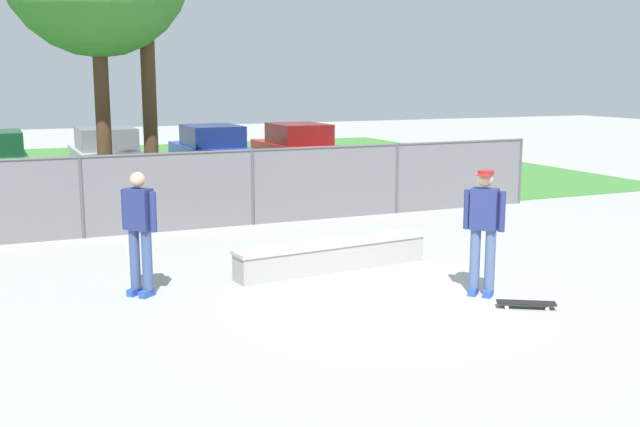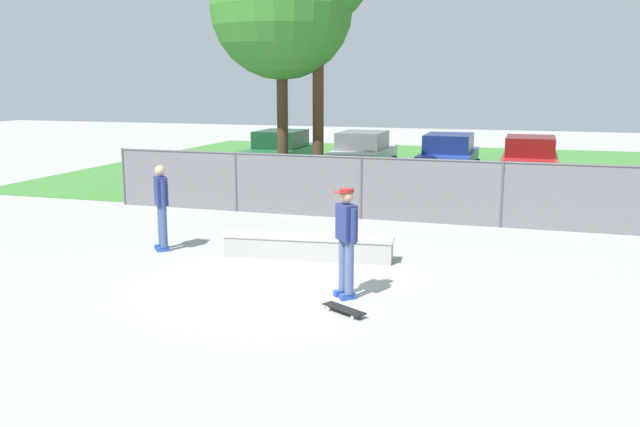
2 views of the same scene
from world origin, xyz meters
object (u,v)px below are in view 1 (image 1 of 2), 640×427
(skateboarder, at_px, (484,226))
(skateboard, at_px, (526,303))
(bystander, at_px, (140,228))
(car_silver, at_px, (106,155))
(car_red, at_px, (298,149))
(concrete_ledge, at_px, (333,256))
(car_blue, at_px, (212,151))

(skateboarder, bearing_deg, skateboard, -76.83)
(skateboarder, height_order, bystander, skateboarder)
(skateboarder, relative_size, car_silver, 0.44)
(skateboarder, height_order, skateboard, skateboarder)
(car_silver, xyz_separation_m, car_red, (6.01, -0.44, 0.00))
(skateboard, relative_size, car_silver, 0.19)
(concrete_ledge, relative_size, car_red, 0.83)
(skateboarder, relative_size, car_red, 0.44)
(car_silver, bearing_deg, car_red, -4.22)
(car_silver, distance_m, car_red, 6.03)
(car_blue, xyz_separation_m, bystander, (-4.51, -12.38, 0.17))
(skateboard, xyz_separation_m, car_silver, (-3.45, 15.30, 0.77))
(skateboarder, bearing_deg, car_silver, 102.69)
(skateboarder, bearing_deg, car_red, 78.95)
(car_blue, xyz_separation_m, car_red, (2.80, -0.28, 0.00))
(skateboard, relative_size, car_blue, 0.19)
(concrete_ledge, distance_m, skateboard, 3.39)
(skateboard, height_order, car_red, car_red)
(car_silver, distance_m, bystander, 12.61)
(concrete_ledge, distance_m, skateboarder, 2.72)
(car_silver, relative_size, car_blue, 1.00)
(concrete_ledge, relative_size, car_silver, 0.83)
(car_blue, height_order, car_red, same)
(car_silver, distance_m, car_blue, 3.22)
(car_blue, distance_m, car_red, 2.82)
(skateboarder, distance_m, car_blue, 14.35)
(car_red, bearing_deg, skateboarder, -101.05)
(bystander, bearing_deg, car_silver, 84.11)
(skateboarder, relative_size, car_blue, 0.44)
(concrete_ledge, xyz_separation_m, car_blue, (1.34, 12.15, 0.59))
(skateboard, distance_m, car_blue, 15.16)
(skateboard, distance_m, car_red, 15.09)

